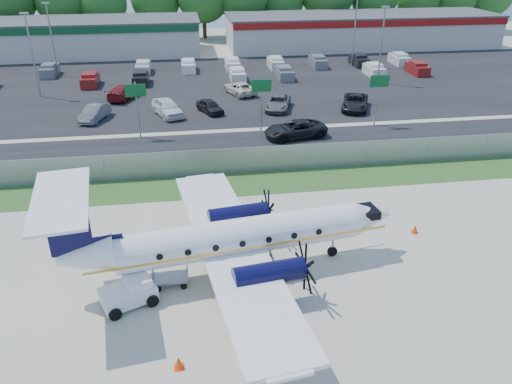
{
  "coord_description": "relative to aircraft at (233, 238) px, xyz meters",
  "views": [
    {
      "loc": [
        -3.94,
        -20.47,
        15.76
      ],
      "look_at": [
        0.0,
        6.0,
        2.3
      ],
      "focal_mm": 35.0,
      "sensor_mm": 36.0,
      "label": 1
    }
  ],
  "objects": [
    {
      "name": "ground",
      "position": [
        1.89,
        -1.26,
        -2.17
      ],
      "size": [
        170.0,
        170.0,
        0.0
      ],
      "primitive_type": "plane",
      "color": "beige",
      "rests_on": "ground"
    },
    {
      "name": "grass_verge",
      "position": [
        1.89,
        10.74,
        -2.17
      ],
      "size": [
        170.0,
        4.0,
        0.02
      ],
      "primitive_type": "cube",
      "color": "#2D561E",
      "rests_on": "ground"
    },
    {
      "name": "access_road",
      "position": [
        1.89,
        17.74,
        -2.16
      ],
      "size": [
        170.0,
        8.0,
        0.02
      ],
      "primitive_type": "cube",
      "color": "black",
      "rests_on": "ground"
    },
    {
      "name": "parking_lot",
      "position": [
        1.89,
        38.74,
        -2.16
      ],
      "size": [
        170.0,
        32.0,
        0.02
      ],
      "primitive_type": "cube",
      "color": "black",
      "rests_on": "ground"
    },
    {
      "name": "perimeter_fence",
      "position": [
        1.89,
        12.74,
        -1.17
      ],
      "size": [
        120.0,
        0.06,
        1.99
      ],
      "color": "gray",
      "rests_on": "ground"
    },
    {
      "name": "building_west",
      "position": [
        -22.11,
        60.72,
        0.46
      ],
      "size": [
        46.4,
        12.4,
        5.24
      ],
      "color": "beige",
      "rests_on": "ground"
    },
    {
      "name": "building_east",
      "position": [
        27.89,
        60.72,
        0.46
      ],
      "size": [
        44.4,
        12.4,
        5.24
      ],
      "color": "beige",
      "rests_on": "ground"
    },
    {
      "name": "sign_left",
      "position": [
        -6.11,
        21.65,
        1.44
      ],
      "size": [
        1.8,
        0.26,
        5.0
      ],
      "color": "gray",
      "rests_on": "ground"
    },
    {
      "name": "sign_mid",
      "position": [
        4.89,
        21.65,
        1.44
      ],
      "size": [
        1.8,
        0.26,
        5.0
      ],
      "color": "gray",
      "rests_on": "ground"
    },
    {
      "name": "sign_right",
      "position": [
        15.89,
        21.65,
        1.44
      ],
      "size": [
        1.8,
        0.26,
        5.0
      ],
      "color": "gray",
      "rests_on": "ground"
    },
    {
      "name": "light_pole_nw",
      "position": [
        -18.11,
        36.74,
        3.06
      ],
      "size": [
        0.9,
        0.35,
        9.09
      ],
      "color": "gray",
      "rests_on": "ground"
    },
    {
      "name": "light_pole_ne",
      "position": [
        21.89,
        36.74,
        3.06
      ],
      "size": [
        0.9,
        0.35,
        9.09
      ],
      "color": "gray",
      "rests_on": "ground"
    },
    {
      "name": "light_pole_sw",
      "position": [
        -18.11,
        46.74,
        3.06
      ],
      "size": [
        0.9,
        0.35,
        9.09
      ],
      "color": "gray",
      "rests_on": "ground"
    },
    {
      "name": "light_pole_se",
      "position": [
        21.89,
        46.74,
        3.06
      ],
      "size": [
        0.9,
        0.35,
        9.09
      ],
      "color": "gray",
      "rests_on": "ground"
    },
    {
      "name": "tree_line",
      "position": [
        1.89,
        72.74,
        -2.17
      ],
      "size": [
        112.0,
        6.0,
        14.0
      ],
      "primitive_type": null,
      "color": "#1F591A",
      "rests_on": "ground"
    },
    {
      "name": "aircraft",
      "position": [
        0.0,
        0.0,
        0.0
      ],
      "size": [
        18.38,
        18.06,
        5.63
      ],
      "color": "white",
      "rests_on": "ground"
    },
    {
      "name": "pushback_tug",
      "position": [
        -5.22,
        -1.73,
        -1.52
      ],
      "size": [
        2.96,
        2.63,
        1.37
      ],
      "color": "white",
      "rests_on": "ground"
    },
    {
      "name": "baggage_cart_near",
      "position": [
        1.23,
        0.04,
        -1.76
      ],
      "size": [
        1.73,
        1.08,
        0.9
      ],
      "color": "gray",
      "rests_on": "ground"
    },
    {
      "name": "baggage_cart_far",
      "position": [
        -3.31,
        -0.55,
        -1.73
      ],
      "size": [
        1.84,
        1.14,
        0.96
      ],
      "color": "gray",
      "rests_on": "ground"
    },
    {
      "name": "cone_nose",
      "position": [
        11.26,
        2.42,
        -1.92
      ],
      "size": [
        0.38,
        0.38,
        0.54
      ],
      "color": "#F63D07",
      "rests_on": "ground"
    },
    {
      "name": "cone_port_wing",
      "position": [
        -2.97,
        -6.28,
        -1.89
      ],
      "size": [
        0.42,
        0.42,
        0.6
      ],
      "color": "#F63D07",
      "rests_on": "ground"
    },
    {
      "name": "cone_starboard_wing",
      "position": [
        5.31,
        5.54,
        -1.9
      ],
      "size": [
        0.41,
        0.41,
        0.58
      ],
      "color": "#F63D07",
      "rests_on": "ground"
    },
    {
      "name": "road_car_mid",
      "position": [
        7.65,
        19.57,
        -2.17
      ],
      "size": [
        5.9,
        3.41,
        1.54
      ],
      "primitive_type": "imported",
      "rotation": [
        0.0,
        0.0,
        -1.41
      ],
      "color": "black",
      "rests_on": "ground"
    },
    {
      "name": "parked_car_a",
      "position": [
        -10.79,
        27.26,
        -2.17
      ],
      "size": [
        2.82,
        4.73,
        1.47
      ],
      "primitive_type": "imported",
      "rotation": [
        0.0,
        0.0,
        -0.3
      ],
      "color": "#595B5E",
      "rests_on": "ground"
    },
    {
      "name": "parked_car_b",
      "position": [
        -3.73,
        27.63,
        -2.17
      ],
      "size": [
        3.68,
        5.41,
        1.71
      ],
      "primitive_type": "imported",
      "rotation": [
        0.0,
        0.0,
        0.36
      ],
      "color": "silver",
      "rests_on": "ground"
    },
    {
      "name": "parked_car_c",
      "position": [
        0.57,
        27.97,
        -2.17
      ],
      "size": [
        3.04,
        4.24,
        1.34
      ],
      "primitive_type": "imported",
      "rotation": [
        0.0,
        0.0,
        0.42
      ],
      "color": "black",
      "rests_on": "ground"
    },
    {
      "name": "parked_car_d",
      "position": [
        7.7,
        28.1,
        -2.17
      ],
      "size": [
        3.75,
        5.53,
        1.41
      ],
      "primitive_type": "imported",
      "rotation": [
        0.0,
        0.0,
        -0.31
      ],
      "color": "#595B5E",
      "rests_on": "ground"
    },
    {
      "name": "parked_car_e",
      "position": [
        15.68,
        26.93,
        -2.17
      ],
      "size": [
        4.35,
        6.02,
        1.52
      ],
      "primitive_type": "imported",
      "rotation": [
        0.0,
        0.0,
        -0.37
      ],
      "color": "black",
      "rests_on": "ground"
    },
    {
      "name": "parked_car_f",
      "position": [
        -8.55,
        34.53,
        -2.17
      ],
      "size": [
        4.07,
        5.74,
        1.54
      ],
      "primitive_type": "imported",
      "rotation": [
        0.0,
        0.0,
        2.74
      ],
      "color": "maroon",
      "rests_on": "ground"
    },
    {
      "name": "parked_car_g",
      "position": [
        4.4,
        34.51,
        -2.17
      ],
      "size": [
        3.91,
        5.55,
        1.4
      ],
      "primitive_type": "imported",
      "rotation": [
        0.0,
        0.0,
        3.49
      ],
      "color": "beige",
      "rests_on": "ground"
    },
    {
      "name": "far_parking_rows",
      "position": [
        1.89,
        43.74,
        -2.17
      ],
      "size": [
        56.0,
        10.0,
        1.6
      ],
      "primitive_type": null,
      "color": "gray",
      "rests_on": "ground"
    }
  ]
}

